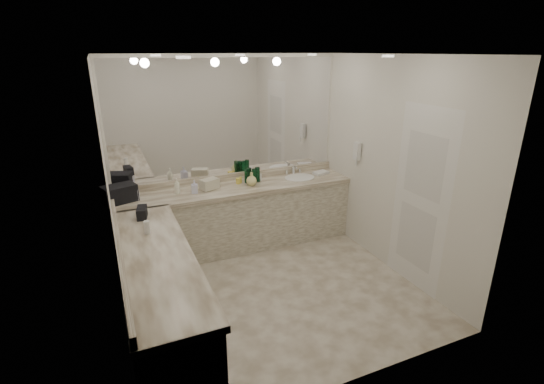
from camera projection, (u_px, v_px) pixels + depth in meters
name	position (u px, v px, depth m)	size (l,w,h in m)	color
floor	(273.00, 289.00, 4.60)	(3.20, 3.20, 0.00)	beige
ceiling	(273.00, 54.00, 3.72)	(3.20, 3.20, 0.00)	white
wall_back	(229.00, 153.00, 5.45)	(3.20, 0.02, 2.60)	silver
wall_left	(111.00, 207.00, 3.56)	(0.02, 3.00, 2.60)	silver
wall_right	(394.00, 167.00, 4.76)	(0.02, 3.00, 2.60)	silver
vanity_back_base	(238.00, 219.00, 5.49)	(3.20, 0.60, 0.84)	silver
vanity_back_top	(238.00, 189.00, 5.33)	(3.20, 0.64, 0.06)	beige
vanity_left_base	(159.00, 300.00, 3.71)	(0.60, 2.40, 0.84)	silver
vanity_left_top	(156.00, 257.00, 3.56)	(0.64, 2.42, 0.06)	beige
backsplash_back	(231.00, 177.00, 5.56)	(3.20, 0.04, 0.10)	beige
backsplash_left	(118.00, 241.00, 3.69)	(0.04, 3.00, 0.10)	beige
mirror_back	(228.00, 118.00, 5.28)	(3.12, 0.01, 1.55)	white
mirror_left	(105.00, 156.00, 3.40)	(0.01, 2.92, 1.55)	white
sink	(300.00, 178.00, 5.69)	(0.44, 0.44, 0.03)	white
faucet	(293.00, 169.00, 5.85)	(0.24, 0.16, 0.14)	silver
wall_phone	(357.00, 151.00, 5.33)	(0.06, 0.10, 0.24)	white
door	(420.00, 200.00, 4.41)	(0.02, 0.82, 2.10)	white
black_toiletry_bag	(119.00, 193.00, 4.75)	(0.38, 0.24, 0.22)	black
black_bag_spill	(142.00, 213.00, 4.31)	(0.10, 0.22, 0.12)	black
cream_cosmetic_case	(210.00, 184.00, 5.19)	(0.23, 0.14, 0.13)	beige
hand_towel	(321.00, 173.00, 5.85)	(0.22, 0.15, 0.04)	white
lotion_left	(147.00, 228.00, 3.93)	(0.06, 0.06, 0.14)	white
soap_bottle_a	(177.00, 186.00, 5.03)	(0.08, 0.08, 0.20)	white
soap_bottle_b	(194.00, 187.00, 5.05)	(0.08, 0.08, 0.17)	white
soap_bottle_c	(251.00, 179.00, 5.34)	(0.14, 0.14, 0.19)	#E6DF8A
green_bottle_0	(254.00, 176.00, 5.46)	(0.07, 0.07, 0.19)	#0E5228
green_bottle_1	(250.00, 178.00, 5.37)	(0.07, 0.07, 0.19)	#0E5228
green_bottle_2	(249.00, 175.00, 5.45)	(0.07, 0.07, 0.21)	#0E5228
green_bottle_3	(247.00, 176.00, 5.45)	(0.06, 0.06, 0.18)	#0E5228
green_bottle_4	(257.00, 175.00, 5.48)	(0.07, 0.07, 0.21)	#0E5228
amenity_bottle_0	(137.00, 195.00, 4.81)	(0.06, 0.06, 0.14)	silver
amenity_bottle_1	(260.00, 177.00, 5.55)	(0.05, 0.05, 0.10)	white
amenity_bottle_2	(241.00, 180.00, 5.46)	(0.04, 0.04, 0.08)	#F2D84C
amenity_bottle_3	(204.00, 185.00, 5.28)	(0.04, 0.04, 0.06)	#F2D84C
amenity_bottle_4	(238.00, 181.00, 5.43)	(0.06, 0.06, 0.08)	#F2D84C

